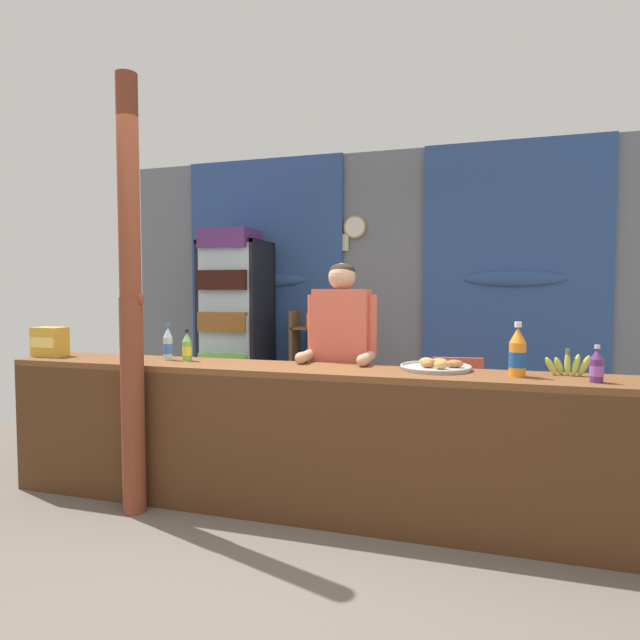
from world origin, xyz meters
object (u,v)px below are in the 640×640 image
stall_counter (307,427)px  soda_bottle_orange_soda (517,353)px  banana_bunch (568,365)px  drink_fridge (235,320)px  snack_box_choco_powder (50,342)px  soda_bottle_grape_soda (597,367)px  soda_bottle_lime_soda (187,347)px  plastic_lawn_chair (456,398)px  bottle_shelf_rack (315,367)px  soda_bottle_water (168,345)px  pastry_tray (436,366)px  shopkeeper (341,349)px  timber_post (131,307)px

stall_counter → soda_bottle_orange_soda: (1.22, 0.11, 0.49)m
stall_counter → banana_bunch: size_ratio=16.23×
drink_fridge → snack_box_choco_powder: (-0.57, -1.94, -0.07)m
soda_bottle_orange_soda → soda_bottle_grape_soda: 0.40m
drink_fridge → soda_bottle_lime_soda: 1.96m
snack_box_choco_powder → banana_bunch: size_ratio=0.87×
plastic_lawn_chair → snack_box_choco_powder: (-2.88, -1.54, 0.55)m
bottle_shelf_rack → soda_bottle_orange_soda: 2.78m
plastic_lawn_chair → snack_box_choco_powder: bearing=-151.8°
soda_bottle_water → soda_bottle_orange_soda: bearing=-1.4°
pastry_tray → stall_counter: bearing=-162.2°
plastic_lawn_chair → shopkeeper: bearing=-123.2°
plastic_lawn_chair → pastry_tray: pastry_tray is taller
banana_bunch → timber_post: bearing=-170.2°
timber_post → banana_bunch: timber_post is taller
drink_fridge → soda_bottle_water: size_ratio=8.02×
timber_post → soda_bottle_lime_soda: timber_post is taller
pastry_tray → soda_bottle_lime_soda: bearing=-177.3°
drink_fridge → soda_bottle_grape_soda: drink_fridge is taller
soda_bottle_lime_soda → snack_box_choco_powder: bearing=-176.6°
plastic_lawn_chair → banana_bunch: size_ratio=3.26×
soda_bottle_grape_soda → banana_bunch: (-0.11, 0.20, -0.02)m
soda_bottle_grape_soda → shopkeeper: bearing=162.7°
drink_fridge → soda_bottle_lime_soda: bearing=-73.8°
bottle_shelf_rack → shopkeeper: 1.83m
soda_bottle_grape_soda → soda_bottle_lime_soda: (-2.54, 0.13, 0.01)m
drink_fridge → plastic_lawn_chair: (2.31, -0.40, -0.62)m
soda_bottle_lime_soda → timber_post: bearing=-113.2°
bottle_shelf_rack → shopkeeper: bearing=-66.6°
soda_bottle_lime_soda → snack_box_choco_powder: 1.12m
bottle_shelf_rack → soda_bottle_orange_soda: size_ratio=3.89×
timber_post → plastic_lawn_chair: (1.93, 1.86, -0.83)m
stall_counter → shopkeeper: (0.09, 0.51, 0.43)m
soda_bottle_grape_soda → soda_bottle_water: soda_bottle_water is taller
bottle_shelf_rack → plastic_lawn_chair: 1.55m
plastic_lawn_chair → soda_bottle_lime_soda: soda_bottle_lime_soda is taller
timber_post → drink_fridge: size_ratio=1.34×
timber_post → snack_box_choco_powder: timber_post is taller
drink_fridge → soda_bottle_orange_soda: drink_fridge is taller
soda_bottle_water → soda_bottle_grape_soda: bearing=-2.9°
soda_bottle_grape_soda → soda_bottle_lime_soda: 2.55m
shopkeeper → soda_bottle_grape_soda: size_ratio=8.05×
bottle_shelf_rack → plastic_lawn_chair: (1.45, -0.51, -0.14)m
soda_bottle_orange_soda → banana_bunch: size_ratio=1.19×
snack_box_choco_powder → bottle_shelf_rack: bearing=55.3°
plastic_lawn_chair → shopkeeper: (-0.74, -1.13, 0.52)m
banana_bunch → stall_counter: bearing=-171.2°
shopkeeper → soda_bottle_grape_soda: (1.52, -0.48, 0.01)m
timber_post → soda_bottle_grape_soda: bearing=5.3°
shopkeeper → stall_counter: bearing=-100.0°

